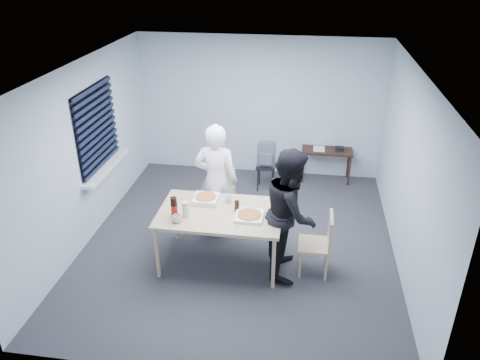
% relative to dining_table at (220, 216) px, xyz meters
% --- Properties ---
extents(room, '(5.00, 5.00, 5.00)m').
position_rel_dining_table_xyz_m(room, '(-2.01, 0.92, 0.70)').
color(room, '#2B2B2F').
rests_on(room, ground).
extents(dining_table, '(1.65, 1.04, 0.80)m').
position_rel_dining_table_xyz_m(dining_table, '(0.00, 0.00, 0.00)').
color(dining_table, tan).
rests_on(dining_table, ground).
extents(chair_far, '(0.42, 0.42, 0.89)m').
position_rel_dining_table_xyz_m(chair_far, '(-0.20, 1.08, -0.23)').
color(chair_far, tan).
rests_on(chair_far, ground).
extents(chair_right, '(0.42, 0.42, 0.89)m').
position_rel_dining_table_xyz_m(chair_right, '(1.35, -0.04, -0.23)').
color(chair_right, tan).
rests_on(chair_right, ground).
extents(person_white, '(0.65, 0.42, 1.77)m').
position_rel_dining_table_xyz_m(person_white, '(-0.20, 0.72, 0.14)').
color(person_white, white).
rests_on(person_white, ground).
extents(person_black, '(0.47, 0.86, 1.77)m').
position_rel_dining_table_xyz_m(person_black, '(0.93, -0.02, 0.14)').
color(person_black, black).
rests_on(person_black, ground).
extents(side_table, '(0.92, 0.41, 0.61)m').
position_rel_dining_table_xyz_m(side_table, '(1.47, 2.80, -0.21)').
color(side_table, '#311A13').
rests_on(side_table, ground).
extents(stool, '(0.34, 0.34, 0.47)m').
position_rel_dining_table_xyz_m(stool, '(0.39, 2.28, -0.38)').
color(stool, black).
rests_on(stool, ground).
extents(backpack, '(0.31, 0.23, 0.43)m').
position_rel_dining_table_xyz_m(backpack, '(0.39, 2.27, -0.06)').
color(backpack, slate).
rests_on(backpack, stool).
extents(pizza_box_a, '(0.33, 0.33, 0.08)m').
position_rel_dining_table_xyz_m(pizza_box_a, '(-0.25, 0.25, 0.10)').
color(pizza_box_a, white).
rests_on(pizza_box_a, dining_table).
extents(pizza_box_b, '(0.37, 0.37, 0.05)m').
position_rel_dining_table_xyz_m(pizza_box_b, '(0.40, -0.08, 0.08)').
color(pizza_box_b, white).
rests_on(pizza_box_b, dining_table).
extents(mug_a, '(0.17, 0.17, 0.10)m').
position_rel_dining_table_xyz_m(mug_a, '(-0.50, -0.33, 0.11)').
color(mug_a, silver).
rests_on(mug_a, dining_table).
extents(mug_b, '(0.10, 0.10, 0.09)m').
position_rel_dining_table_xyz_m(mug_b, '(0.06, 0.27, 0.11)').
color(mug_b, silver).
rests_on(mug_b, dining_table).
extents(cola_glass, '(0.07, 0.07, 0.14)m').
position_rel_dining_table_xyz_m(cola_glass, '(0.21, 0.07, 0.13)').
color(cola_glass, black).
rests_on(cola_glass, dining_table).
extents(soda_bottle, '(0.09, 0.09, 0.28)m').
position_rel_dining_table_xyz_m(soda_bottle, '(-0.57, -0.21, 0.19)').
color(soda_bottle, black).
rests_on(soda_bottle, dining_table).
extents(plastic_cups, '(0.11, 0.11, 0.21)m').
position_rel_dining_table_xyz_m(plastic_cups, '(-0.42, -0.18, 0.16)').
color(plastic_cups, silver).
rests_on(plastic_cups, dining_table).
extents(rubber_band, '(0.06, 0.06, 0.00)m').
position_rel_dining_table_xyz_m(rubber_band, '(0.28, -0.35, 0.06)').
color(rubber_band, red).
rests_on(rubber_band, dining_table).
extents(papers, '(0.26, 0.32, 0.00)m').
position_rel_dining_table_xyz_m(papers, '(1.32, 2.83, -0.13)').
color(papers, white).
rests_on(papers, side_table).
extents(black_box, '(0.15, 0.11, 0.06)m').
position_rel_dining_table_xyz_m(black_box, '(1.69, 2.82, -0.10)').
color(black_box, black).
rests_on(black_box, side_table).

